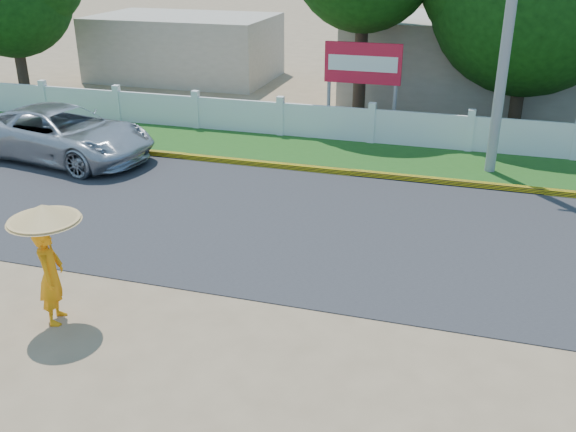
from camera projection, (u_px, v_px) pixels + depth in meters
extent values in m
plane|color=#9E8460|center=(253.00, 335.00, 10.57)|extent=(120.00, 120.00, 0.00)
cube|color=#38383A|center=(320.00, 226.00, 14.52)|extent=(60.00, 7.00, 0.02)
cube|color=#2D601E|center=(362.00, 156.00, 19.13)|extent=(60.00, 3.50, 0.03)
cube|color=yellow|center=(351.00, 173.00, 17.61)|extent=(40.00, 0.18, 0.16)
cube|color=silver|center=(371.00, 126.00, 20.19)|extent=(40.00, 0.10, 1.10)
cube|color=#B7AD99|center=(479.00, 61.00, 24.96)|extent=(10.00, 6.00, 3.20)
cube|color=#B7AD99|center=(185.00, 47.00, 29.32)|extent=(8.00, 5.00, 2.80)
cylinder|color=gray|center=(511.00, 7.00, 16.16)|extent=(0.28, 0.28, 8.82)
imported|color=#B0B4B9|center=(63.00, 134.00, 18.65)|extent=(5.87, 3.40, 1.54)
imported|color=orange|center=(51.00, 276.00, 10.63)|extent=(0.60, 0.73, 1.72)
cylinder|color=gray|center=(47.00, 240.00, 10.35)|extent=(0.02, 0.02, 1.12)
cone|color=tan|center=(43.00, 213.00, 10.16)|extent=(1.18, 1.18, 0.28)
cylinder|color=gray|center=(329.00, 101.00, 21.41)|extent=(0.12, 0.12, 2.00)
cylinder|color=gray|center=(394.00, 105.00, 20.83)|extent=(0.12, 0.12, 2.00)
cube|color=red|center=(363.00, 63.00, 20.60)|extent=(2.50, 0.12, 1.30)
cube|color=silver|center=(363.00, 64.00, 20.55)|extent=(2.25, 0.02, 0.49)
cylinder|color=#473828|center=(518.00, 90.00, 21.61)|extent=(0.44, 0.44, 2.59)
cylinder|color=#473828|center=(21.00, 63.00, 26.07)|extent=(0.44, 0.44, 2.63)
cylinder|color=#473828|center=(360.00, 62.00, 22.25)|extent=(0.44, 0.44, 4.10)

